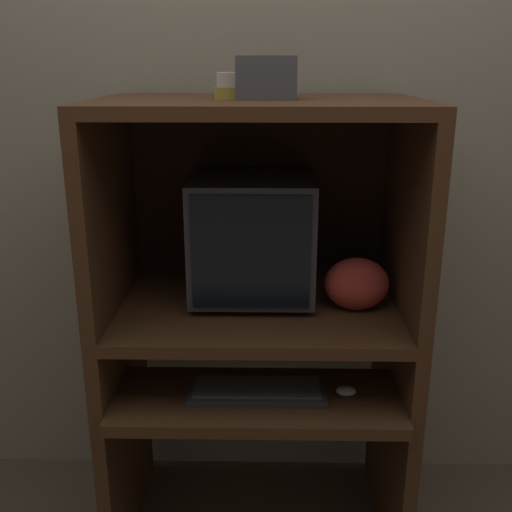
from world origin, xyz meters
The scene contains 10 objects.
wall_back centered at (0.00, 0.65, 1.30)m, with size 6.00×0.06×2.60m.
desk_base centered at (0.00, 0.25, 0.37)m, with size 0.92×0.63×0.60m.
desk_monitor_shelf centered at (0.00, 0.30, 0.77)m, with size 0.92×0.59×0.22m.
hutch_upper centered at (0.00, 0.33, 1.22)m, with size 0.92×0.59×0.61m.
crt_monitor centered at (-0.02, 0.37, 1.02)m, with size 0.37×0.38×0.38m.
keyboard centered at (0.00, 0.14, 0.61)m, with size 0.40×0.16×0.03m.
mouse centered at (0.26, 0.14, 0.61)m, with size 0.06×0.04×0.03m.
snack_bag centered at (0.30, 0.27, 0.90)m, with size 0.19×0.14×0.16m.
book_stack centered at (-0.04, 0.30, 1.47)m, with size 0.16×0.12×0.07m.
storage_box centered at (0.02, 0.29, 1.49)m, with size 0.16×0.14×0.11m.
Camera 1 is at (0.02, -1.41, 1.53)m, focal length 42.00 mm.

